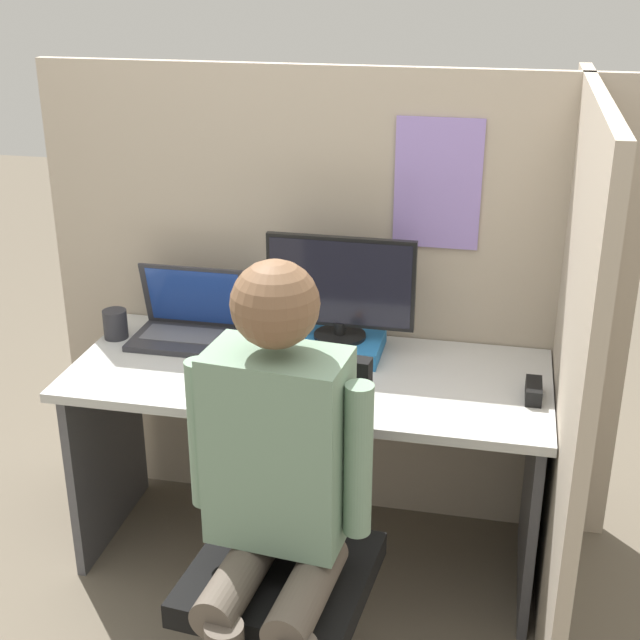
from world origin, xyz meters
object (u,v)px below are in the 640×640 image
(monitor, at_px, (340,287))
(carrot_toy, at_px, (327,387))
(stapler, at_px, (534,391))
(paper_box, at_px, (340,345))
(person, at_px, (275,483))
(laptop, at_px, (190,326))
(pen_cup, at_px, (115,324))
(office_chair, at_px, (286,532))

(monitor, height_order, carrot_toy, monitor)
(stapler, height_order, carrot_toy, stapler)
(paper_box, distance_m, person, 0.88)
(laptop, relative_size, carrot_toy, 2.50)
(carrot_toy, bearing_deg, monitor, 93.46)
(monitor, xyz_separation_m, pen_cup, (-0.78, -0.04, -0.18))
(monitor, distance_m, person, 0.91)
(paper_box, xyz_separation_m, carrot_toy, (0.02, -0.30, -0.01))
(person, bearing_deg, stapler, 47.74)
(laptop, distance_m, carrot_toy, 0.62)
(laptop, distance_m, person, 1.03)
(person, bearing_deg, paper_box, 90.57)
(carrot_toy, xyz_separation_m, pen_cup, (-0.80, 0.26, 0.03))
(stapler, height_order, person, person)
(carrot_toy, xyz_separation_m, office_chair, (-0.03, -0.42, -0.23))
(carrot_toy, bearing_deg, stapler, 9.34)
(monitor, distance_m, laptop, 0.55)
(laptop, relative_size, office_chair, 0.39)
(office_chair, xyz_separation_m, person, (0.02, -0.16, 0.26))
(monitor, bearing_deg, office_chair, -90.60)
(office_chair, bearing_deg, pen_cup, 138.49)
(paper_box, relative_size, stapler, 2.22)
(paper_box, height_order, person, person)
(paper_box, height_order, pen_cup, pen_cup)
(monitor, xyz_separation_m, laptop, (-0.52, -0.00, -0.18))
(carrot_toy, bearing_deg, paper_box, 93.50)
(paper_box, xyz_separation_m, person, (0.01, -0.88, 0.02))
(office_chair, bearing_deg, laptop, 125.45)
(pen_cup, bearing_deg, office_chair, -41.51)
(monitor, height_order, pen_cup, monitor)
(monitor, xyz_separation_m, carrot_toy, (0.02, -0.30, -0.21))
(monitor, bearing_deg, stapler, -17.78)
(stapler, distance_m, office_chair, 0.86)
(laptop, height_order, stapler, laptop)
(stapler, height_order, pen_cup, pen_cup)
(monitor, relative_size, person, 0.37)
(paper_box, bearing_deg, office_chair, -90.61)
(monitor, xyz_separation_m, person, (0.01, -0.89, -0.18))
(paper_box, height_order, laptop, laptop)
(paper_box, bearing_deg, laptop, -179.96)
(office_chair, relative_size, pen_cup, 9.67)
(paper_box, xyz_separation_m, stapler, (0.63, -0.20, -0.00))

